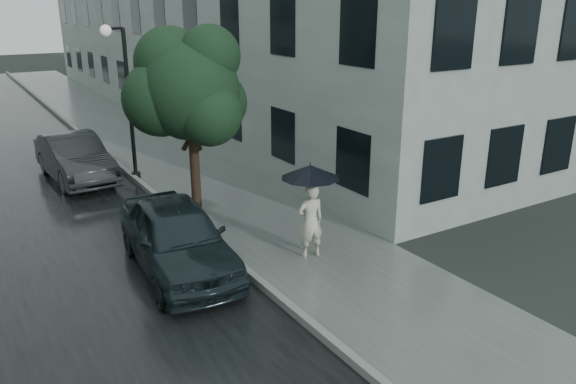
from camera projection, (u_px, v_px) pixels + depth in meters
ground at (368, 295)px, 10.61m from camera, size 120.00×120.00×0.00m
sidewalk at (162, 154)px, 20.40m from camera, size 3.50×60.00×0.01m
kerb_near at (112, 159)px, 19.47m from camera, size 0.15×60.00×0.15m
asphalt_road at (1, 177)px, 17.75m from camera, size 6.85×60.00×0.00m
building_near at (205, 18)px, 27.60m from camera, size 7.02×36.00×9.00m
pedestrian at (311, 221)px, 11.97m from camera, size 0.64×0.46×1.63m
umbrella at (310, 172)px, 11.61m from camera, size 1.32×1.32×1.18m
street_tree at (189, 89)px, 13.16m from camera, size 3.03×2.76×4.80m
lamp_post at (124, 93)px, 16.68m from camera, size 0.83×0.45×4.66m
car_near at (177, 237)px, 11.40m from camera, size 2.04×4.37×1.45m
car_far at (75, 158)px, 17.28m from camera, size 1.73×4.34×1.40m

